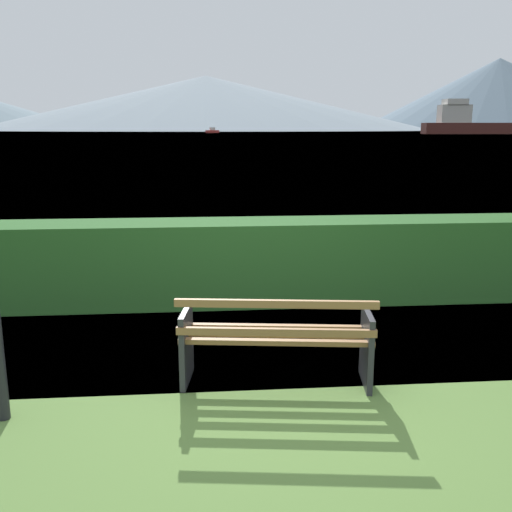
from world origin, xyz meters
The scene contains 7 objects.
ground_plane centered at (0.00, 0.00, 0.00)m, with size 1400.00×1400.00×0.00m, color #567A38.
water_surface centered at (0.00, 309.82, 0.00)m, with size 620.00×620.00×0.00m, color #7A99A8.
park_bench centered at (-0.01, -0.06, 0.43)m, with size 1.76×0.78×0.87m.
hedge_row centered at (0.00, 2.49, 0.54)m, with size 7.76×0.80×1.08m, color #285B23.
cargo_ship_large centered at (104.88, 202.35, 3.49)m, with size 60.81×13.86×12.47m.
sailboat_mid centered at (2.31, 258.66, 0.84)m, with size 6.22×4.50×2.40m.
distant_hills centered at (72.62, 569.68, 28.49)m, with size 840.89×416.26×74.56m.
Camera 1 is at (-0.59, -4.82, 2.26)m, focal length 40.09 mm.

